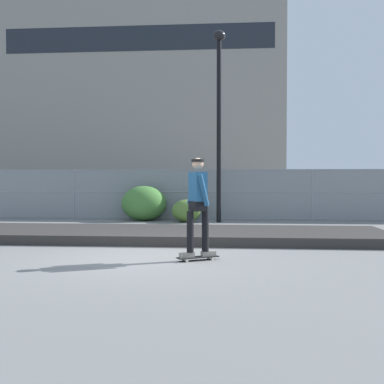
# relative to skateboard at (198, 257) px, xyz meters

# --- Properties ---
(ground_plane) EXTENTS (120.00, 120.00, 0.00)m
(ground_plane) POSITION_rel_skateboard_xyz_m (-0.87, 0.22, -0.06)
(ground_plane) COLOR slate
(gravel_berm) EXTENTS (10.59, 2.85, 0.23)m
(gravel_berm) POSITION_rel_skateboard_xyz_m (-0.87, 3.05, 0.06)
(gravel_berm) COLOR #33302D
(gravel_berm) RESTS_ON ground_plane
(skateboard) EXTENTS (0.80, 0.56, 0.07)m
(skateboard) POSITION_rel_skateboard_xyz_m (0.00, 0.00, 0.00)
(skateboard) COLOR black
(skateboard) RESTS_ON ground_plane
(skater) EXTENTS (0.68, 0.62, 1.83)m
(skater) POSITION_rel_skateboard_xyz_m (0.00, -0.00, 1.06)
(skater) COLOR gray
(skater) RESTS_ON skateboard
(chain_fence) EXTENTS (26.31, 0.06, 1.85)m
(chain_fence) POSITION_rel_skateboard_xyz_m (-0.87, 8.52, 0.88)
(chain_fence) COLOR gray
(chain_fence) RESTS_ON ground_plane
(street_lamp) EXTENTS (0.44, 0.44, 6.58)m
(street_lamp) POSITION_rel_skateboard_xyz_m (0.19, 7.66, 4.06)
(street_lamp) COLOR black
(street_lamp) RESTS_ON ground_plane
(parked_car_near) EXTENTS (4.52, 2.18, 1.66)m
(parked_car_near) POSITION_rel_skateboard_xyz_m (-4.30, 11.57, 0.78)
(parked_car_near) COLOR silver
(parked_car_near) RESTS_ON ground_plane
(parked_car_mid) EXTENTS (4.46, 2.06, 1.66)m
(parked_car_mid) POSITION_rel_skateboard_xyz_m (2.39, 11.28, 0.78)
(parked_car_mid) COLOR maroon
(parked_car_mid) RESTS_ON ground_plane
(library_building) EXTENTS (29.55, 10.39, 24.99)m
(library_building) POSITION_rel_skateboard_xyz_m (-8.77, 43.66, 12.44)
(library_building) COLOR gray
(library_building) RESTS_ON ground_plane
(shrub_left) EXTENTS (1.62, 1.32, 1.25)m
(shrub_left) POSITION_rel_skateboard_xyz_m (-2.51, 8.10, 0.57)
(shrub_left) COLOR #477F38
(shrub_left) RESTS_ON ground_plane
(shrub_center) EXTENTS (1.02, 0.83, 0.79)m
(shrub_center) POSITION_rel_skateboard_xyz_m (-0.94, 7.63, 0.34)
(shrub_center) COLOR #567A33
(shrub_center) RESTS_ON ground_plane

